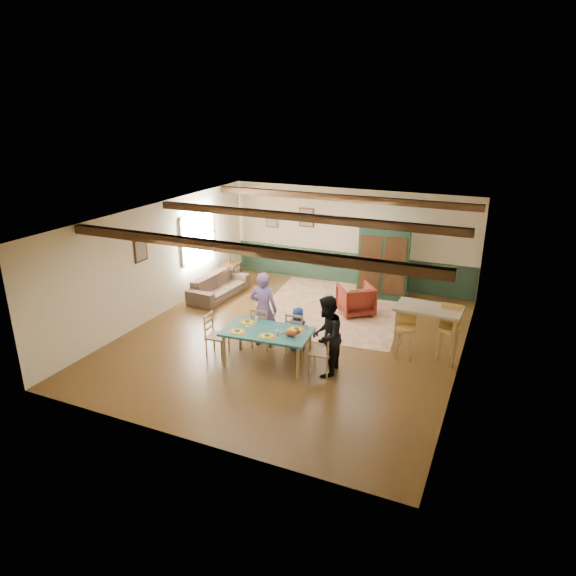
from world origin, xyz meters
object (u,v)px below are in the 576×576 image
at_px(dining_chair_end_right, 321,351).
at_px(person_child, 298,329).
at_px(person_woman, 326,336).
at_px(bar_stool_right, 448,335).
at_px(counter_table, 427,332).
at_px(armchair, 356,300).
at_px(table_lamp, 230,253).
at_px(bar_stool_left, 406,334).
at_px(cat, 291,332).
at_px(sofa, 219,286).
at_px(end_table, 231,273).
at_px(dining_table, 267,347).
at_px(dining_chair_far_right, 297,332).
at_px(armoire, 384,261).
at_px(person_man, 263,309).
at_px(dining_chair_far_left, 262,327).
at_px(dining_chair_end_left, 217,335).

relative_size(dining_chair_end_right, person_child, 0.95).
height_order(dining_chair_end_right, person_woman, person_woman).
bearing_deg(bar_stool_right, counter_table, 165.31).
xyz_separation_m(armchair, table_lamp, (-3.91, 0.70, 0.54)).
relative_size(counter_table, bar_stool_left, 1.20).
bearing_deg(cat, table_lamp, 127.67).
height_order(sofa, end_table, end_table).
relative_size(person_child, armchair, 1.18).
height_order(cat, sofa, cat).
bearing_deg(counter_table, armchair, 141.27).
xyz_separation_m(dining_table, dining_chair_far_right, (0.32, 0.71, 0.09)).
distance_m(dining_chair_end_right, armoire, 4.52).
bearing_deg(cat, dining_chair_far_right, 100.37).
height_order(person_man, person_woman, person_man).
bearing_deg(end_table, dining_chair_far_left, -50.81).
bearing_deg(person_woman, armchair, -178.31).
height_order(person_child, armoire, armoire).
relative_size(person_man, person_child, 1.72).
bearing_deg(sofa, dining_chair_far_right, -122.34).
xyz_separation_m(dining_chair_end_left, end_table, (-1.99, 3.98, -0.14)).
relative_size(dining_chair_end_left, table_lamp, 1.58).
height_order(dining_chair_far_right, table_lamp, table_lamp).
bearing_deg(dining_chair_far_left, armoire, -116.50).
xyz_separation_m(dining_table, bar_stool_left, (2.41, 1.33, 0.18)).
bearing_deg(armoire, dining_chair_far_right, -108.78).
bearing_deg(cat, person_child, 99.46).
bearing_deg(dining_chair_end_right, table_lamp, -137.17).
xyz_separation_m(dining_chair_far_left, bar_stool_left, (2.85, 0.69, 0.08)).
relative_size(dining_chair_end_left, bar_stool_left, 0.85).
xyz_separation_m(person_child, end_table, (-3.39, 3.10, -0.17)).
bearing_deg(armchair, armoire, -139.42).
bearing_deg(armoire, bar_stool_left, -75.33).
xyz_separation_m(person_man, person_child, (0.75, 0.06, -0.34)).
relative_size(dining_chair_far_left, bar_stool_right, 0.77).
distance_m(person_child, sofa, 3.81).
height_order(dining_chair_far_right, dining_chair_end_left, same).
bearing_deg(bar_stool_left, dining_chair_end_right, -144.07).
bearing_deg(person_woman, bar_stool_left, 130.18).
bearing_deg(armchair, table_lamp, -47.37).
xyz_separation_m(person_child, armoire, (0.82, 3.79, 0.52)).
bearing_deg(bar_stool_right, dining_chair_end_right, -146.60).
distance_m(armoire, table_lamp, 4.26).
relative_size(person_child, end_table, 1.53).
bearing_deg(dining_chair_far_right, armchair, -106.38).
relative_size(dining_chair_far_right, bar_stool_right, 0.77).
bearing_deg(dining_chair_far_left, cat, 139.20).
bearing_deg(dining_chair_end_left, cat, -93.37).
height_order(dining_chair_far_right, sofa, dining_chair_far_right).
bearing_deg(dining_table, dining_chair_end_right, 4.78).
distance_m(dining_chair_far_left, dining_chair_end_right, 1.62).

